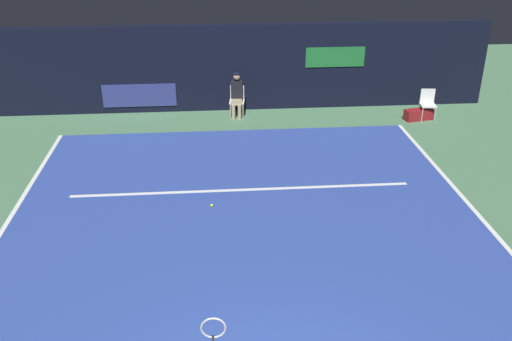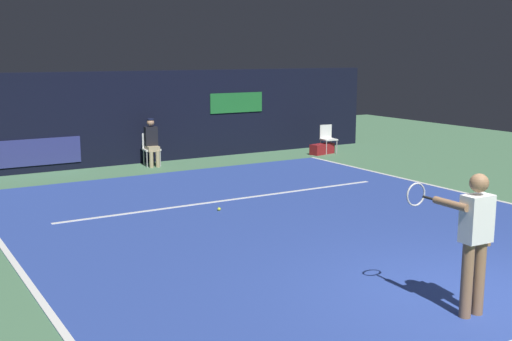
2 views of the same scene
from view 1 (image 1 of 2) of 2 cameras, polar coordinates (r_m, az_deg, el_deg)
name	(u,v)px [view 1 (image 1 of 2)]	position (r m, az deg, el deg)	size (l,w,h in m)	color
ground_plane	(248,238)	(10.79, -0.82, -6.88)	(30.59, 30.59, 0.00)	#4C7A56
court_surface	(248,237)	(10.79, -0.82, -6.85)	(9.66, 11.22, 0.01)	#2D479E
line_sideline_left	(488,226)	(12.04, 22.62, -5.28)	(0.10, 11.22, 0.01)	white
line_service	(242,190)	(12.48, -1.45, -1.99)	(7.53, 0.10, 0.01)	white
back_wall	(230,68)	(17.20, -2.64, 10.43)	(15.83, 0.33, 2.60)	black
line_judge_on_chair	(237,95)	(16.67, -1.97, 7.75)	(0.48, 0.56, 1.32)	white
courtside_chair_near	(428,102)	(17.31, 17.12, 6.65)	(0.48, 0.46, 0.88)	white
tennis_ball	(212,205)	(11.83, -4.54, -3.57)	(0.07, 0.07, 0.07)	#CCE033
equipment_bag	(419,115)	(17.25, 16.25, 5.50)	(0.84, 0.32, 0.32)	maroon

